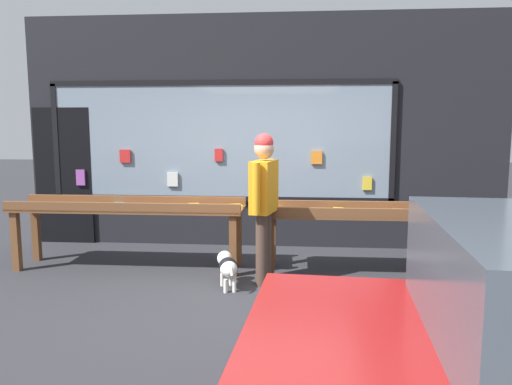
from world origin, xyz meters
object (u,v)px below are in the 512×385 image
(display_table_right, at_px, (384,218))
(small_dog, at_px, (227,266))
(display_table_left, at_px, (128,212))
(person_browsing, at_px, (264,196))

(display_table_right, distance_m, small_dog, 2.02)
(small_dog, bearing_deg, display_table_left, 45.79)
(display_table_left, xyz_separation_m, person_browsing, (1.78, -0.47, 0.30))
(display_table_left, bearing_deg, display_table_right, 0.02)
(display_table_right, distance_m, person_browsing, 1.56)
(person_browsing, distance_m, small_dog, 0.90)
(display_table_left, xyz_separation_m, small_dog, (1.38, -0.70, -0.48))
(person_browsing, bearing_deg, display_table_right, -59.38)
(display_table_left, height_order, person_browsing, person_browsing)
(display_table_left, relative_size, display_table_right, 1.00)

